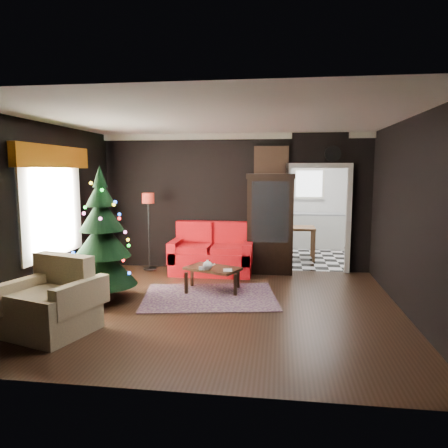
# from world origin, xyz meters

# --- Properties ---
(floor) EXTENTS (5.50, 5.50, 0.00)m
(floor) POSITION_xyz_m (0.00, 0.00, 0.00)
(floor) COLOR black
(floor) RESTS_ON ground
(ceiling) EXTENTS (5.50, 5.50, 0.00)m
(ceiling) POSITION_xyz_m (0.00, 0.00, 2.80)
(ceiling) COLOR white
(ceiling) RESTS_ON ground
(wall_back) EXTENTS (5.50, 0.00, 5.50)m
(wall_back) POSITION_xyz_m (0.00, 2.50, 1.40)
(wall_back) COLOR black
(wall_back) RESTS_ON ground
(wall_front) EXTENTS (5.50, 0.00, 5.50)m
(wall_front) POSITION_xyz_m (0.00, -2.50, 1.40)
(wall_front) COLOR black
(wall_front) RESTS_ON ground
(wall_left) EXTENTS (0.00, 5.50, 5.50)m
(wall_left) POSITION_xyz_m (-2.75, 0.00, 1.40)
(wall_left) COLOR black
(wall_left) RESTS_ON ground
(wall_right) EXTENTS (0.00, 5.50, 5.50)m
(wall_right) POSITION_xyz_m (2.75, 0.00, 1.40)
(wall_right) COLOR black
(wall_right) RESTS_ON ground
(doorway) EXTENTS (1.10, 0.10, 2.10)m
(doorway) POSITION_xyz_m (1.70, 2.50, 1.05)
(doorway) COLOR silver
(doorway) RESTS_ON ground
(left_window) EXTENTS (0.05, 1.60, 1.40)m
(left_window) POSITION_xyz_m (-2.71, 0.20, 1.45)
(left_window) COLOR white
(left_window) RESTS_ON wall_left
(valance) EXTENTS (0.12, 2.10, 0.35)m
(valance) POSITION_xyz_m (-2.63, 0.20, 2.27)
(valance) COLOR #9A4E0B
(valance) RESTS_ON wall_left
(kitchen_floor) EXTENTS (3.00, 3.00, 0.00)m
(kitchen_floor) POSITION_xyz_m (1.70, 4.00, 0.00)
(kitchen_floor) COLOR white
(kitchen_floor) RESTS_ON ground
(kitchen_window) EXTENTS (0.70, 0.06, 0.70)m
(kitchen_window) POSITION_xyz_m (1.70, 5.45, 1.70)
(kitchen_window) COLOR white
(kitchen_window) RESTS_ON ground
(rug) EXTENTS (2.37, 1.89, 0.01)m
(rug) POSITION_xyz_m (-0.17, 0.44, 0.01)
(rug) COLOR #584750
(rug) RESTS_ON ground
(loveseat) EXTENTS (1.70, 0.90, 1.00)m
(loveseat) POSITION_xyz_m (-0.40, 2.05, 0.50)
(loveseat) COLOR maroon
(loveseat) RESTS_ON ground
(curio_cabinet) EXTENTS (0.90, 0.45, 1.90)m
(curio_cabinet) POSITION_xyz_m (0.75, 2.27, 0.95)
(curio_cabinet) COLOR black
(curio_cabinet) RESTS_ON ground
(floor_lamp) EXTENTS (0.32, 0.32, 1.56)m
(floor_lamp) POSITION_xyz_m (-1.68, 2.00, 0.83)
(floor_lamp) COLOR black
(floor_lamp) RESTS_ON ground
(christmas_tree) EXTENTS (1.20, 1.20, 2.02)m
(christmas_tree) POSITION_xyz_m (-1.81, 0.05, 1.05)
(christmas_tree) COLOR black
(christmas_tree) RESTS_ON ground
(armchair) EXTENTS (1.18, 1.18, 0.97)m
(armchair) POSITION_xyz_m (-1.90, -1.32, 0.46)
(armchair) COLOR gray
(armchair) RESTS_ON ground
(coffee_table) EXTENTS (1.03, 0.85, 0.40)m
(coffee_table) POSITION_xyz_m (-0.18, 0.80, 0.21)
(coffee_table) COLOR black
(coffee_table) RESTS_ON rug
(teapot) EXTENTS (0.19, 0.19, 0.17)m
(teapot) POSITION_xyz_m (-0.23, 0.59, 0.50)
(teapot) COLOR white
(teapot) RESTS_ON coffee_table
(cup_a) EXTENTS (0.08, 0.08, 0.06)m
(cup_a) POSITION_xyz_m (-0.35, 0.59, 0.44)
(cup_a) COLOR white
(cup_a) RESTS_ON coffee_table
(cup_b) EXTENTS (0.06, 0.06, 0.05)m
(cup_b) POSITION_xyz_m (-0.30, 0.59, 0.44)
(cup_b) COLOR white
(cup_b) RESTS_ON coffee_table
(book) EXTENTS (0.14, 0.03, 0.19)m
(book) POSITION_xyz_m (0.03, 0.59, 0.51)
(book) COLOR gray
(book) RESTS_ON coffee_table
(wall_clock) EXTENTS (0.32, 0.32, 0.06)m
(wall_clock) POSITION_xyz_m (1.95, 2.45, 2.38)
(wall_clock) COLOR silver
(wall_clock) RESTS_ON wall_back
(painting) EXTENTS (0.62, 0.05, 0.52)m
(painting) POSITION_xyz_m (0.75, 2.46, 2.25)
(painting) COLOR #A9754D
(painting) RESTS_ON wall_back
(kitchen_counter) EXTENTS (1.80, 0.60, 0.90)m
(kitchen_counter) POSITION_xyz_m (1.70, 5.20, 0.45)
(kitchen_counter) COLOR silver
(kitchen_counter) RESTS_ON ground
(kitchen_table) EXTENTS (0.70, 0.70, 0.75)m
(kitchen_table) POSITION_xyz_m (1.40, 3.70, 0.38)
(kitchen_table) COLOR #513118
(kitchen_table) RESTS_ON ground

